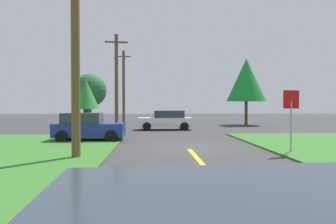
% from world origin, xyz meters
% --- Properties ---
extents(ground_plane, '(120.00, 120.00, 0.00)m').
position_xyz_m(ground_plane, '(0.00, 0.00, 0.00)').
color(ground_plane, '#363636').
extents(lane_stripe_center, '(0.20, 14.00, 0.01)m').
position_xyz_m(lane_stripe_center, '(0.00, -8.00, 0.01)').
color(lane_stripe_center, yellow).
rests_on(lane_stripe_center, ground).
extents(stop_sign, '(0.76, 0.22, 2.69)m').
position_xyz_m(stop_sign, '(4.18, -2.36, 1.90)').
color(stop_sign, '#9EA0A8').
rests_on(stop_sign, ground).
extents(parked_car_near_building, '(3.96, 1.95, 1.62)m').
position_xyz_m(parked_car_near_building, '(-5.41, 2.70, 0.80)').
color(parked_car_near_building, navy).
rests_on(parked_car_near_building, ground).
extents(car_approaching_junction, '(4.56, 2.11, 1.62)m').
position_xyz_m(car_approaching_junction, '(-0.52, 10.63, 0.81)').
color(car_approaching_junction, white).
rests_on(car_approaching_junction, ground).
extents(utility_pole_near, '(1.80, 0.34, 7.28)m').
position_xyz_m(utility_pole_near, '(-4.65, -3.19, 3.73)').
color(utility_pole_near, brown).
rests_on(utility_pole_near, ground).
extents(utility_pole_mid, '(1.80, 0.31, 7.68)m').
position_xyz_m(utility_pole_mid, '(-4.53, 9.39, 3.97)').
color(utility_pole_mid, brown).
rests_on(utility_pole_mid, ground).
extents(utility_pole_far, '(1.80, 0.36, 8.63)m').
position_xyz_m(utility_pole_far, '(-5.09, 21.98, 4.40)').
color(utility_pole_far, brown).
rests_on(utility_pole_far, ground).
extents(oak_tree_left, '(3.55, 3.55, 5.47)m').
position_xyz_m(oak_tree_left, '(-8.36, 18.25, 3.68)').
color(oak_tree_left, brown).
rests_on(oak_tree_left, ground).
extents(pine_tree_center, '(4.07, 4.07, 6.98)m').
position_xyz_m(pine_tree_center, '(8.21, 16.49, 4.73)').
color(pine_tree_center, brown).
rests_on(pine_tree_center, ground).
extents(oak_tree_right, '(2.40, 2.40, 4.37)m').
position_xyz_m(oak_tree_right, '(-7.66, 12.90, 3.00)').
color(oak_tree_right, brown).
rests_on(oak_tree_right, ground).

